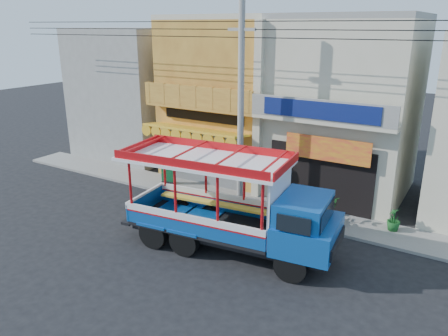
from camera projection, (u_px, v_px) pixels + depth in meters
The scene contains 12 objects.
ground at pixel (219, 245), 16.17m from camera, with size 90.00×90.00×0.00m, color black.
sidewalk at pixel (267, 207), 19.39m from camera, with size 30.00×2.00×0.12m, color slate.
shophouse_left at pixel (234, 97), 23.32m from camera, with size 6.00×7.50×8.24m.
shophouse_right at pixel (346, 107), 20.36m from camera, with size 6.00×6.75×8.24m.
party_pilaster at pixel (258, 114), 19.35m from camera, with size 0.35×0.30×8.00m, color beige.
filler_building_left at pixel (136, 92), 26.90m from camera, with size 6.00×6.00×7.60m, color gray.
utility_pole at pixel (244, 96), 17.69m from camera, with size 28.00×0.26×9.00m.
songthaew_truck at pixel (244, 208), 15.08m from camera, with size 7.97×3.30×3.62m.
green_sign at pixel (168, 175), 21.98m from camera, with size 0.73×0.42×1.12m.
potted_plant_a at pixel (325, 209), 17.63m from camera, with size 1.00×0.87×1.11m, color #164D1D.
potted_plant_b at pixel (305, 204), 18.16m from camera, with size 0.60×0.48×1.08m, color #164D1D.
potted_plant_c at pixel (394, 219), 16.94m from camera, with size 0.53×0.53×0.94m, color #164D1D.
Camera 1 is at (7.66, -12.26, 7.78)m, focal length 35.00 mm.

